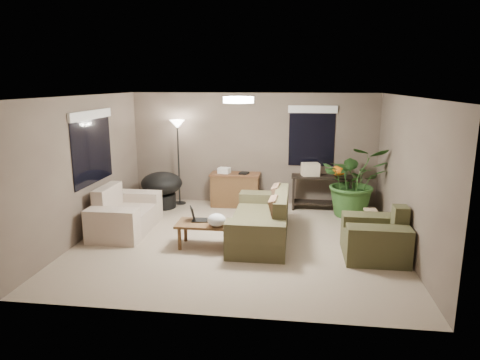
# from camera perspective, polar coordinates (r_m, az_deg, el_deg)

# --- Properties ---
(room_shell) EXTENTS (5.50, 5.50, 5.50)m
(room_shell) POSITION_cam_1_polar(r_m,az_deg,el_deg) (7.24, -0.20, 1.19)
(room_shell) COLOR gray
(room_shell) RESTS_ON ground
(main_sofa) EXTENTS (0.95, 2.20, 0.85)m
(main_sofa) POSITION_cam_1_polar(r_m,az_deg,el_deg) (7.63, 3.03, -5.66)
(main_sofa) COLOR #49452C
(main_sofa) RESTS_ON ground
(throw_pillows) EXTENTS (0.27, 1.36, 0.47)m
(throw_pillows) POSITION_cam_1_polar(r_m,az_deg,el_deg) (7.51, 5.00, -3.16)
(throw_pillows) COLOR #8C7251
(throw_pillows) RESTS_ON main_sofa
(loveseat) EXTENTS (0.90, 1.60, 0.85)m
(loveseat) POSITION_cam_1_polar(r_m,az_deg,el_deg) (8.28, -15.16, -4.58)
(loveseat) COLOR beige
(loveseat) RESTS_ON ground
(armchair) EXTENTS (0.95, 1.00, 0.85)m
(armchair) POSITION_cam_1_polar(r_m,az_deg,el_deg) (7.16, 17.62, -7.51)
(armchair) COLOR #4E4C2E
(armchair) RESTS_ON ground
(coffee_table) EXTENTS (1.00, 0.55, 0.42)m
(coffee_table) POSITION_cam_1_polar(r_m,az_deg,el_deg) (7.24, -4.47, -6.17)
(coffee_table) COLOR brown
(coffee_table) RESTS_ON ground
(laptop) EXTENTS (0.41, 0.25, 0.24)m
(laptop) POSITION_cam_1_polar(r_m,az_deg,el_deg) (7.33, -5.62, -4.95)
(laptop) COLOR black
(laptop) RESTS_ON coffee_table
(plastic_bag) EXTENTS (0.33, 0.30, 0.21)m
(plastic_bag) POSITION_cam_1_polar(r_m,az_deg,el_deg) (7.01, -3.14, -5.35)
(plastic_bag) COLOR white
(plastic_bag) RESTS_ON coffee_table
(desk) EXTENTS (1.10, 0.50, 0.75)m
(desk) POSITION_cam_1_polar(r_m,az_deg,el_deg) (9.56, -0.63, -1.28)
(desk) COLOR brown
(desk) RESTS_ON ground
(desk_papers) EXTENTS (0.71, 0.30, 0.12)m
(desk_papers) POSITION_cam_1_polar(r_m,az_deg,el_deg) (9.48, -1.58, 1.21)
(desk_papers) COLOR silver
(desk_papers) RESTS_ON desk
(console_table) EXTENTS (1.30, 0.40, 0.75)m
(console_table) POSITION_cam_1_polar(r_m,az_deg,el_deg) (9.47, 10.78, -1.29)
(console_table) COLOR black
(console_table) RESTS_ON ground
(pumpkin) EXTENTS (0.32, 0.32, 0.23)m
(pumpkin) POSITION_cam_1_polar(r_m,az_deg,el_deg) (9.40, 13.02, 1.19)
(pumpkin) COLOR orange
(pumpkin) RESTS_ON console_table
(cardboard_box) EXTENTS (0.41, 0.34, 0.27)m
(cardboard_box) POSITION_cam_1_polar(r_m,az_deg,el_deg) (9.36, 9.37, 1.41)
(cardboard_box) COLOR beige
(cardboard_box) RESTS_ON console_table
(papasan_chair) EXTENTS (1.06, 1.06, 0.80)m
(papasan_chair) POSITION_cam_1_polar(r_m,az_deg,el_deg) (9.59, -10.38, -0.92)
(papasan_chair) COLOR black
(papasan_chair) RESTS_ON ground
(floor_lamp) EXTENTS (0.32, 0.32, 1.91)m
(floor_lamp) POSITION_cam_1_polar(r_m,az_deg,el_deg) (9.64, -8.32, 6.07)
(floor_lamp) COLOR black
(floor_lamp) RESTS_ON ground
(ceiling_fixture) EXTENTS (0.50, 0.50, 0.10)m
(ceiling_fixture) POSITION_cam_1_polar(r_m,az_deg,el_deg) (7.10, -0.21, 10.64)
(ceiling_fixture) COLOR white
(ceiling_fixture) RESTS_ON room_shell
(houseplant) EXTENTS (1.34, 1.49, 1.17)m
(houseplant) POSITION_cam_1_polar(r_m,az_deg,el_deg) (9.12, 14.97, -1.11)
(houseplant) COLOR #2D5923
(houseplant) RESTS_ON ground
(cat_scratching_post) EXTENTS (0.32, 0.32, 0.50)m
(cat_scratching_post) POSITION_cam_1_polar(r_m,az_deg,el_deg) (8.09, 16.87, -5.72)
(cat_scratching_post) COLOR tan
(cat_scratching_post) RESTS_ON ground
(window_left) EXTENTS (0.05, 1.56, 1.33)m
(window_left) POSITION_cam_1_polar(r_m,az_deg,el_deg) (8.25, -19.14, 5.68)
(window_left) COLOR black
(window_left) RESTS_ON room_shell
(window_back) EXTENTS (1.06, 0.05, 1.33)m
(window_back) POSITION_cam_1_polar(r_m,az_deg,el_deg) (9.56, 9.60, 7.11)
(window_back) COLOR black
(window_back) RESTS_ON room_shell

